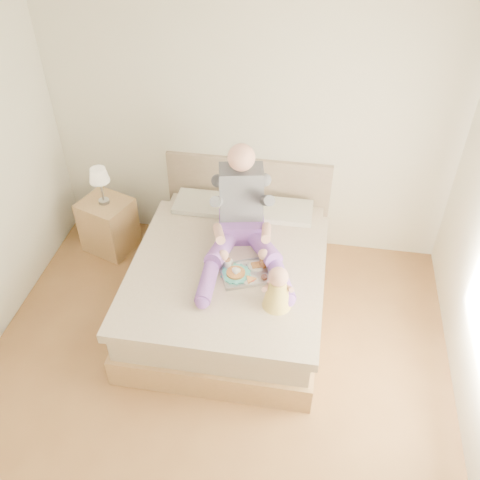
% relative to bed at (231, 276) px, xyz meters
% --- Properties ---
extents(room, '(4.02, 4.22, 2.71)m').
position_rel_bed_xyz_m(room, '(0.08, -1.08, 1.19)').
color(room, brown).
rests_on(room, ground).
extents(bed, '(1.70, 2.18, 1.00)m').
position_rel_bed_xyz_m(bed, '(0.00, 0.00, 0.00)').
color(bed, '#997347').
rests_on(bed, ground).
extents(nightstand, '(0.60, 0.57, 0.59)m').
position_rel_bed_xyz_m(nightstand, '(-1.43, 0.58, -0.02)').
color(nightstand, '#997347').
rests_on(nightstand, ground).
extents(lamp, '(0.20, 0.20, 0.41)m').
position_rel_bed_xyz_m(lamp, '(-1.42, 0.57, 0.59)').
color(lamp, '#B3B5BA').
rests_on(lamp, nightstand).
extents(adult, '(0.84, 1.24, 0.97)m').
position_rel_bed_xyz_m(adult, '(0.08, 0.13, 0.58)').
color(adult, '#6C3E9C').
rests_on(adult, bed).
extents(tray, '(0.51, 0.46, 0.12)m').
position_rel_bed_xyz_m(tray, '(0.17, -0.25, 0.32)').
color(tray, '#B3B5BA').
rests_on(tray, bed).
extents(baby, '(0.26, 0.36, 0.40)m').
position_rel_bed_xyz_m(baby, '(0.48, -0.56, 0.45)').
color(baby, gold).
rests_on(baby, bed).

